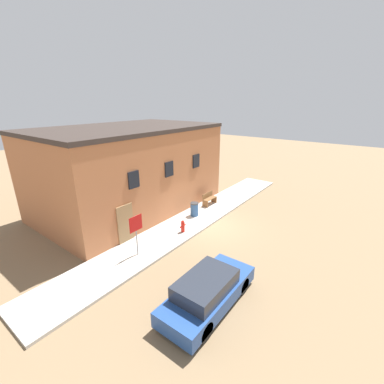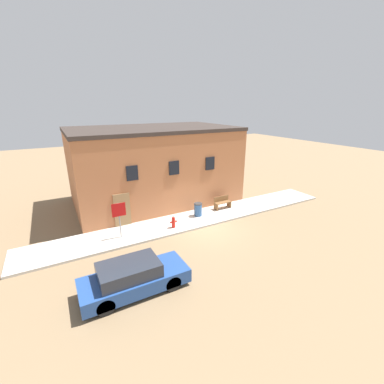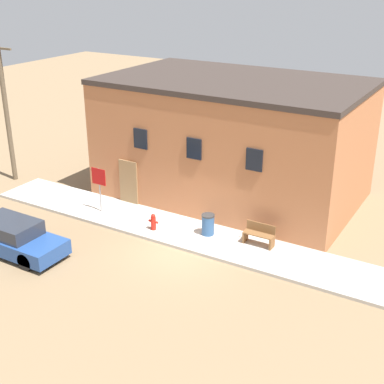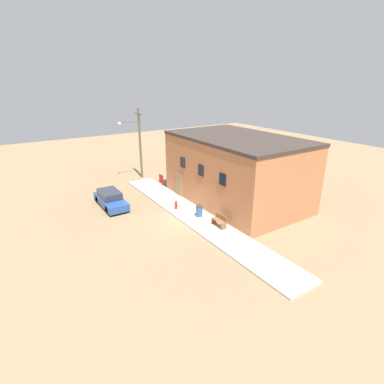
{
  "view_description": "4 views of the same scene",
  "coord_description": "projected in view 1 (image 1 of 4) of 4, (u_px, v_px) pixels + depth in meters",
  "views": [
    {
      "loc": [
        -12.05,
        -7.58,
        7.24
      ],
      "look_at": [
        -0.27,
        1.27,
        2.0
      ],
      "focal_mm": 24.0,
      "sensor_mm": 36.0,
      "label": 1
    },
    {
      "loc": [
        -7.7,
        -12.19,
        7.26
      ],
      "look_at": [
        -0.27,
        1.27,
        2.0
      ],
      "focal_mm": 24.0,
      "sensor_mm": 36.0,
      "label": 2
    },
    {
      "loc": [
        9.9,
        -15.79,
        10.35
      ],
      "look_at": [
        -0.27,
        1.27,
        2.0
      ],
      "focal_mm": 50.0,
      "sensor_mm": 36.0,
      "label": 3
    },
    {
      "loc": [
        17.7,
        -10.32,
        10.04
      ],
      "look_at": [
        -0.27,
        1.27,
        2.0
      ],
      "focal_mm": 28.0,
      "sensor_mm": 36.0,
      "label": 4
    }
  ],
  "objects": [
    {
      "name": "ground_plane",
      "position": [
        211.0,
        226.0,
        15.79
      ],
      "size": [
        80.0,
        80.0,
        0.0
      ],
      "primitive_type": "plane",
      "color": "#846B4C"
    },
    {
      "name": "parked_car",
      "position": [
        208.0,
        291.0,
        9.42
      ],
      "size": [
        4.31,
        1.69,
        1.34
      ],
      "color": "black",
      "rests_on": "ground"
    },
    {
      "name": "sidewalk",
      "position": [
        195.0,
        219.0,
        16.49
      ],
      "size": [
        20.95,
        2.55,
        0.13
      ],
      "color": "#BCB7AD",
      "rests_on": "ground"
    },
    {
      "name": "brick_building",
      "position": [
        130.0,
        169.0,
        17.64
      ],
      "size": [
        11.9,
        7.38,
        5.69
      ],
      "color": "#B26B42",
      "rests_on": "ground"
    },
    {
      "name": "bench",
      "position": [
        209.0,
        199.0,
        18.53
      ],
      "size": [
        1.24,
        0.44,
        0.88
      ],
      "color": "brown",
      "rests_on": "sidewalk"
    },
    {
      "name": "stop_sign",
      "position": [
        136.0,
        228.0,
        12.12
      ],
      "size": [
        0.76,
        0.06,
        2.06
      ],
      "color": "gray",
      "rests_on": "sidewalk"
    },
    {
      "name": "fire_hydrant",
      "position": [
        183.0,
        226.0,
        14.65
      ],
      "size": [
        0.45,
        0.22,
        0.72
      ],
      "color": "red",
      "rests_on": "sidewalk"
    },
    {
      "name": "trash_bin",
      "position": [
        194.0,
        209.0,
        16.72
      ],
      "size": [
        0.54,
        0.54,
        0.89
      ],
      "color": "#2D517F",
      "rests_on": "sidewalk"
    }
  ]
}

